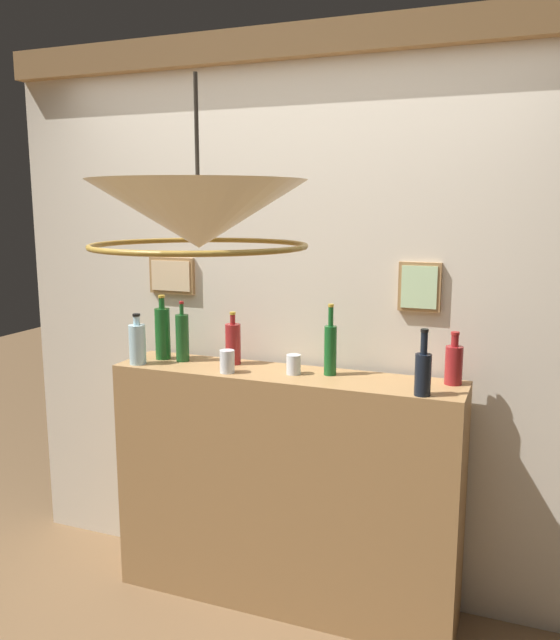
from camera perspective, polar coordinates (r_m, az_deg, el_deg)
name	(u,v)px	position (r m, az deg, el deg)	size (l,w,h in m)	color
panelled_rear_partition	(302,303)	(3.09, 1.98, 1.48)	(3.10, 0.15, 2.65)	beige
bar_shelf_unit	(284,490)	(3.12, 0.35, -14.65)	(1.61, 0.33, 1.12)	#9E7547
liquor_bottle_amaro	(163,333)	(3.21, -10.26, -1.09)	(0.07, 0.07, 0.31)	#1A5420
liquor_bottle_bourbon	(423,371)	(2.63, 12.44, -4.43)	(0.07, 0.07, 0.27)	black
liquor_bottle_gin	(233,343)	(3.08, -4.15, -2.04)	(0.07, 0.07, 0.25)	maroon
liquor_bottle_rye	(330,348)	(2.88, 4.44, -2.47)	(0.06, 0.06, 0.32)	#175923
liquor_bottle_whiskey	(454,364)	(2.82, 15.01, -3.72)	(0.07, 0.07, 0.22)	maroon
liquor_bottle_sherry	(182,337)	(3.16, -8.57, -1.50)	(0.06, 0.06, 0.29)	#1B5022
liquor_bottle_scotch	(137,343)	(3.14, -12.41, -2.02)	(0.08, 0.08, 0.24)	#A9CFDB
glass_tumbler_rocks	(294,364)	(2.90, 1.20, -3.92)	(0.06, 0.06, 0.09)	silver
glass_tumbler_highball	(227,361)	(2.93, -4.66, -3.64)	(0.07, 0.07, 0.10)	silver
pendant_lamp	(198,217)	(1.90, -7.17, 9.00)	(0.63, 0.63, 0.49)	#EFE5C6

